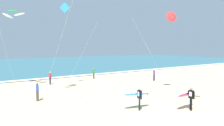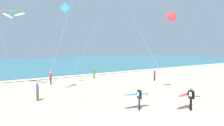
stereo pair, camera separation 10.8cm
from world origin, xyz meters
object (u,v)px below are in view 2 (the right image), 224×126
surfer_lead (138,96)px  bystander_blue_top (37,92)px  driftwood_log (191,95)px  bystander_red_top (51,78)px  kite_delta_scarlet_high (172,17)px  kite_diamond_cobalt_near (66,11)px  kite_arc_emerald_mid (14,14)px  bystander_green_top (94,73)px  surfer_trailing (189,96)px  bystander_purple_top (155,75)px

surfer_lead → bystander_blue_top: size_ratio=1.51×
surfer_lead → bystander_blue_top: bearing=128.5°
bystander_blue_top → driftwood_log: (12.50, -6.38, -0.75)m
bystander_red_top → kite_delta_scarlet_high: bearing=-52.7°
kite_delta_scarlet_high → bystander_red_top: (-8.67, 11.40, -6.86)m
kite_diamond_cobalt_near → bystander_blue_top: (-4.57, -4.33, -7.83)m
kite_arc_emerald_mid → bystander_green_top: bearing=7.1°
surfer_lead → bystander_red_top: (-1.79, 14.18, -0.24)m
surfer_trailing → surfer_lead: bearing=144.5°
surfer_trailing → kite_delta_scarlet_high: kite_delta_scarlet_high is taller
kite_delta_scarlet_high → bystander_green_top: 14.48m
bystander_green_top → bystander_purple_top: 8.70m
surfer_trailing → bystander_red_top: bearing=106.5°
bystander_purple_top → driftwood_log: (-3.86, -8.50, -0.75)m
kite_arc_emerald_mid → driftwood_log: bearing=-46.6°
kite_delta_scarlet_high → driftwood_log: kite_delta_scarlet_high is taller
kite_arc_emerald_mid → driftwood_log: size_ratio=5.08×
bystander_purple_top → bystander_red_top: (-12.73, 5.24, 0.00)m
surfer_lead → kite_delta_scarlet_high: size_ratio=0.29×
bystander_blue_top → driftwood_log: size_ratio=0.93×
surfer_trailing → driftwood_log: size_ratio=1.31×
kite_delta_scarlet_high → kite_diamond_cobalt_near: bearing=132.7°
surfer_lead → bystander_blue_top: surfer_lead is taller
surfer_trailing → bystander_green_top: surfer_trailing is taller
driftwood_log → surfer_lead: bearing=-176.4°
kite_delta_scarlet_high → bystander_red_top: 15.89m
bystander_green_top → bystander_red_top: bearing=-169.9°
kite_arc_emerald_mid → bystander_green_top: (10.88, 1.36, -7.44)m
driftwood_log → kite_arc_emerald_mid: bearing=133.4°
surfer_lead → kite_arc_emerald_mid: (-5.77, 14.05, 7.20)m
kite_diamond_cobalt_near → bystander_blue_top: size_ratio=6.03×
bystander_purple_top → surfer_trailing: bearing=-125.3°
bystander_green_top → driftwood_log: 15.12m
kite_arc_emerald_mid → bystander_purple_top: bearing=-17.0°
kite_arc_emerald_mid → bystander_purple_top: 18.99m
bystander_purple_top → driftwood_log: bearing=-114.4°
surfer_lead → bystander_red_top: surfer_lead is taller
surfer_trailing → bystander_red_top: surfer_trailing is taller
kite_diamond_cobalt_near → bystander_purple_top: bearing=-10.6°
bystander_green_top → bystander_red_top: size_ratio=1.00×
kite_delta_scarlet_high → driftwood_log: size_ratio=4.86×
bystander_green_top → bystander_blue_top: bearing=-140.8°
bystander_purple_top → bystander_red_top: same height
bystander_blue_top → bystander_purple_top: same height
kite_delta_scarlet_high → bystander_blue_top: size_ratio=5.19×
surfer_lead → bystander_purple_top: (10.94, 8.94, -0.24)m
surfer_trailing → bystander_red_top: (-4.86, 16.37, -0.23)m
kite_arc_emerald_mid → kite_delta_scarlet_high: bearing=-41.7°
kite_delta_scarlet_high → bystander_green_top: (-1.77, 12.63, -6.86)m
kite_arc_emerald_mid → bystander_purple_top: kite_arc_emerald_mid is taller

